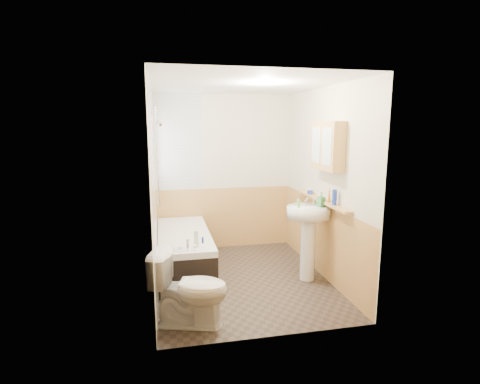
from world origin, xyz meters
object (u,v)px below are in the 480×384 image
(medicine_cabinet, at_px, (327,146))
(sink, at_px, (308,227))
(pine_shelf, at_px, (321,200))
(bathtub, at_px, (184,250))
(toilet, at_px, (190,289))

(medicine_cabinet, bearing_deg, sink, 150.43)
(pine_shelf, bearing_deg, bathtub, 162.16)
(pine_shelf, bearing_deg, toilet, -153.19)
(sink, bearing_deg, pine_shelf, 18.96)
(bathtub, xyz_separation_m, medicine_cabinet, (1.74, -0.75, 1.48))
(bathtub, bearing_deg, sink, -22.44)
(toilet, distance_m, medicine_cabinet, 2.36)
(sink, bearing_deg, toilet, -155.08)
(bathtub, bearing_deg, medicine_cabinet, -23.18)
(toilet, bearing_deg, bathtub, 15.96)
(pine_shelf, relative_size, medicine_cabinet, 2.29)
(pine_shelf, height_order, medicine_cabinet, medicine_cabinet)
(toilet, bearing_deg, medicine_cabinet, -50.40)
(pine_shelf, bearing_deg, medicine_cabinet, -98.98)
(sink, height_order, pine_shelf, sink)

